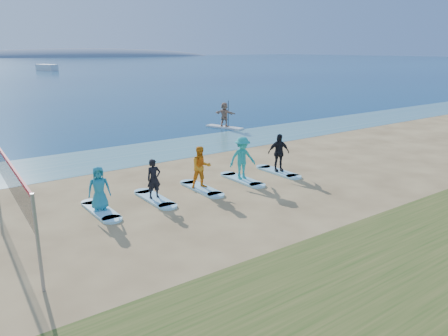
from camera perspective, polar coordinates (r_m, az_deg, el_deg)
ground at (r=16.87m, az=6.91°, el=-4.51°), size 600.00×600.00×0.00m
shallow_water at (r=25.23m, az=-9.52°, el=2.11°), size 600.00×600.00×0.00m
island_ridge at (r=329.08m, az=-17.90°, el=13.67°), size 220.00×56.00×18.00m
volleyball_net at (r=15.37m, az=-26.46°, el=-0.59°), size 0.58×9.08×2.50m
paddleboard at (r=32.41m, az=0.06°, el=5.35°), size 1.58×3.07×0.12m
paddleboarder at (r=32.26m, az=0.06°, el=7.01°), size 1.17×1.72×1.78m
boat_offshore_b at (r=126.67m, az=-22.09°, el=11.71°), size 4.48×6.82×1.61m
surfboard_0 at (r=16.44m, az=-15.80°, el=-5.37°), size 0.70×2.20×0.09m
student_0 at (r=16.17m, az=-16.01°, el=-2.55°), size 0.89×0.69×1.60m
surfboard_1 at (r=17.25m, az=-9.04°, el=-3.98°), size 0.70×2.20×0.09m
student_1 at (r=17.00m, az=-9.15°, el=-1.39°), size 0.58×0.40×1.54m
surfboard_2 at (r=18.27m, az=-2.97°, el=-2.69°), size 0.70×2.20×0.09m
student_2 at (r=18.01m, az=-3.01°, el=0.10°), size 1.00×0.86×1.75m
surfboard_3 at (r=19.49m, az=2.38°, el=-1.52°), size 0.70×2.20×0.09m
student_3 at (r=19.22m, az=2.41°, el=1.31°), size 1.35×0.95×1.90m
surfboard_4 at (r=20.86m, az=7.06°, el=-0.49°), size 0.70×2.20×0.09m
student_4 at (r=20.63m, az=7.15°, el=2.01°), size 1.13×0.79×1.78m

